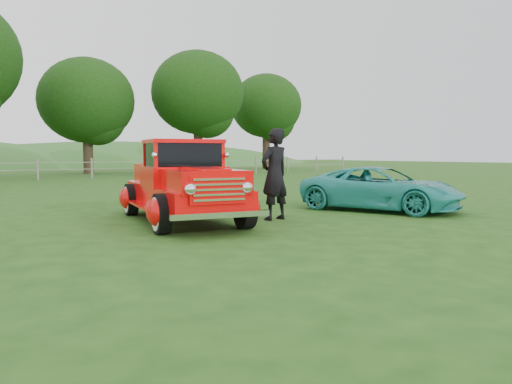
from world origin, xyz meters
TOP-DOWN VIEW (x-y plane):
  - ground at (0.00, 0.00)m, footprint 140.00×140.00m
  - fence_line at (0.00, 22.00)m, footprint 48.00×0.12m
  - tree_near_east at (5.00, 29.00)m, footprint 6.80×6.80m
  - tree_mid_east at (13.00, 27.00)m, footprint 7.20×7.20m
  - tree_far_east at (22.00, 30.00)m, footprint 6.60×6.60m
  - red_pickup at (-1.40, 2.12)m, footprint 2.96×5.24m
  - teal_sedan at (3.76, 0.98)m, footprint 3.14×4.49m
  - man at (0.39, 1.17)m, footprint 0.80×0.57m

SIDE VIEW (x-z plane):
  - ground at x=0.00m, z-range 0.00..0.00m
  - teal_sedan at x=3.76m, z-range 0.00..1.14m
  - fence_line at x=0.00m, z-range 0.00..1.20m
  - red_pickup at x=-1.40m, z-range -0.09..1.69m
  - man at x=0.39m, z-range 0.00..2.04m
  - tree_near_east at x=5.00m, z-range 1.08..9.41m
  - tree_far_east at x=22.00m, z-range 1.43..10.29m
  - tree_mid_east at x=13.00m, z-range 1.45..10.89m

